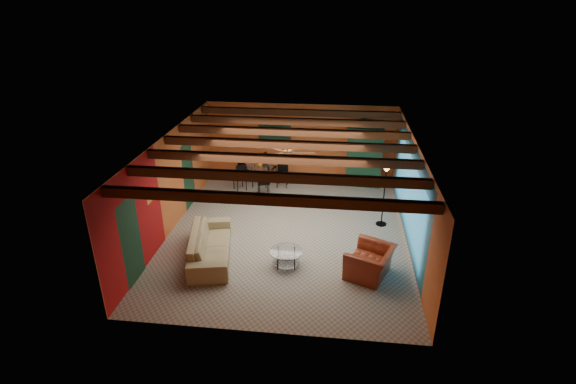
# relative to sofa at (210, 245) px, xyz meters

# --- Properties ---
(room) EXTENTS (6.52, 8.01, 2.71)m
(room) POSITION_rel_sofa_xyz_m (1.77, 1.59, 2.00)
(room) COLOR gray
(room) RESTS_ON ground
(sofa) EXTENTS (1.43, 2.58, 0.71)m
(sofa) POSITION_rel_sofa_xyz_m (0.00, 0.00, 0.00)
(sofa) COLOR #8B7E59
(sofa) RESTS_ON ground
(armchair) EXTENTS (1.32, 1.39, 0.72)m
(armchair) POSITION_rel_sofa_xyz_m (3.94, -0.32, 0.00)
(armchair) COLOR maroon
(armchair) RESTS_ON ground
(coffee_table) EXTENTS (0.89, 0.89, 0.42)m
(coffee_table) POSITION_rel_sofa_xyz_m (1.94, -0.14, -0.15)
(coffee_table) COLOR white
(coffee_table) RESTS_ON ground
(dining_table) EXTENTS (1.86, 1.86, 0.97)m
(dining_table) POSITION_rel_sofa_xyz_m (0.46, 4.65, 0.13)
(dining_table) COLOR silver
(dining_table) RESTS_ON ground
(armoire) EXTENTS (1.17, 0.64, 1.99)m
(armoire) POSITION_rel_sofa_xyz_m (3.97, 5.18, 0.64)
(armoire) COLOR brown
(armoire) RESTS_ON ground
(floor_lamp) EXTENTS (0.49, 0.49, 1.86)m
(floor_lamp) POSITION_rel_sofa_xyz_m (4.42, 2.25, 0.58)
(floor_lamp) COLOR black
(floor_lamp) RESTS_ON ground
(ceiling_fan) EXTENTS (1.50, 1.50, 0.44)m
(ceiling_fan) POSITION_rel_sofa_xyz_m (1.77, 1.48, 2.00)
(ceiling_fan) COLOR #472614
(ceiling_fan) RESTS_ON ceiling
(painting) EXTENTS (1.05, 0.03, 0.65)m
(painting) POSITION_rel_sofa_xyz_m (0.87, 5.44, 1.29)
(painting) COLOR black
(painting) RESTS_ON wall_back
(potted_plant) EXTENTS (0.56, 0.53, 0.50)m
(potted_plant) POSITION_rel_sofa_xyz_m (3.97, 5.18, 1.89)
(potted_plant) COLOR #26661E
(potted_plant) RESTS_ON armoire
(vase) EXTENTS (0.21, 0.21, 0.17)m
(vase) POSITION_rel_sofa_xyz_m (0.46, 4.65, 0.70)
(vase) COLOR orange
(vase) RESTS_ON dining_table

